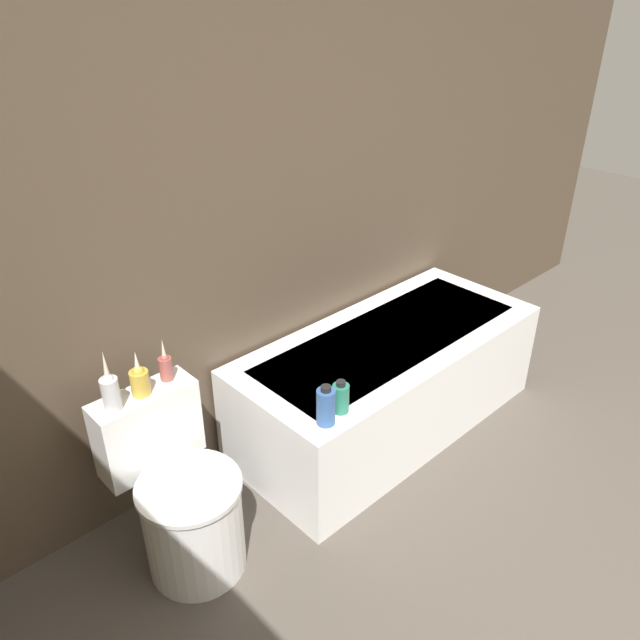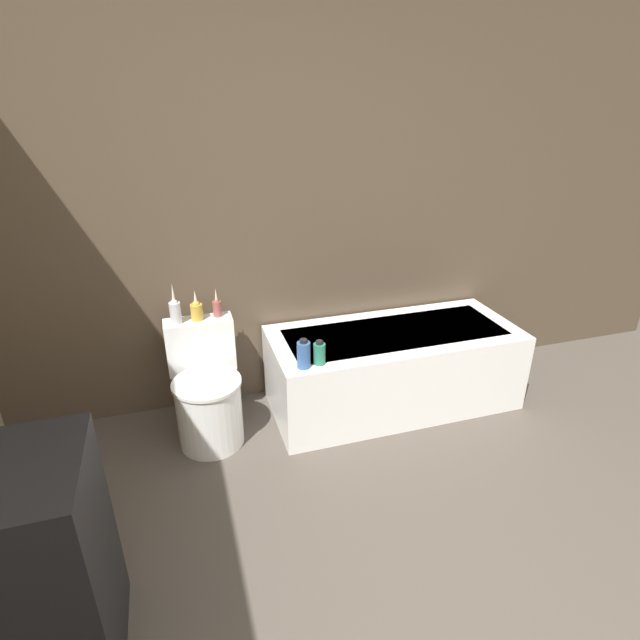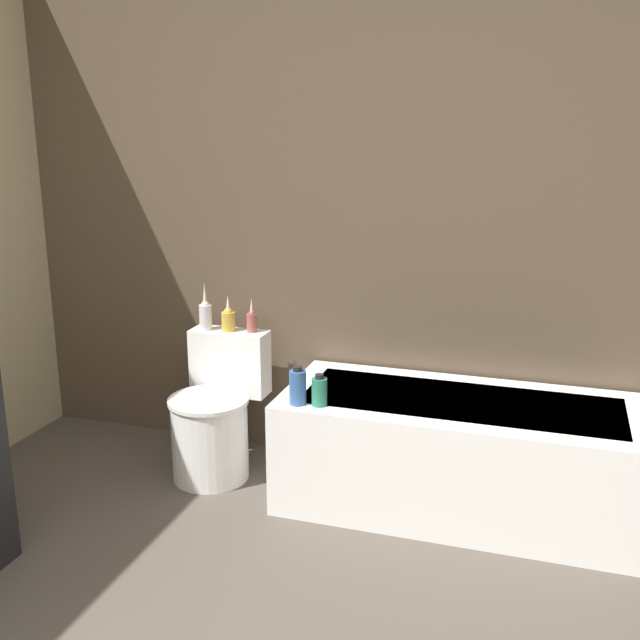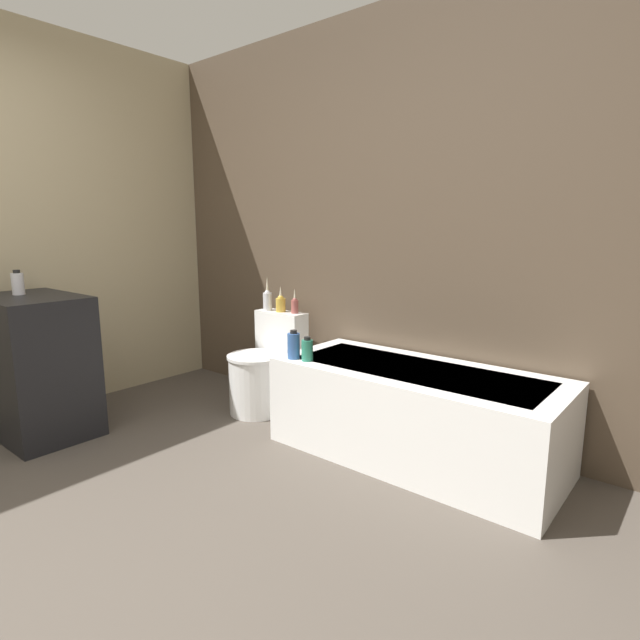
# 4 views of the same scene
# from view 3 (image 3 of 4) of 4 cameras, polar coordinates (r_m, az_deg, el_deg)

# --- Properties ---
(wall_back_tiled) EXTENTS (6.40, 0.06, 2.60)m
(wall_back_tiled) POSITION_cam_3_polar(r_m,az_deg,el_deg) (3.70, 1.23, 8.64)
(wall_back_tiled) COLOR brown
(wall_back_tiled) RESTS_ON ground_plane
(bathtub) EXTENTS (1.58, 0.69, 0.51)m
(bathtub) POSITION_cam_3_polar(r_m,az_deg,el_deg) (3.47, 10.46, -9.96)
(bathtub) COLOR white
(bathtub) RESTS_ON ground
(toilet) EXTENTS (0.40, 0.53, 0.68)m
(toilet) POSITION_cam_3_polar(r_m,az_deg,el_deg) (3.76, -8.00, -7.42)
(toilet) COLOR white
(toilet) RESTS_ON ground
(vase_gold) EXTENTS (0.06, 0.06, 0.24)m
(vase_gold) POSITION_cam_3_polar(r_m,az_deg,el_deg) (3.81, -8.72, 0.46)
(vase_gold) COLOR silver
(vase_gold) RESTS_ON toilet
(vase_silver) EXTENTS (0.07, 0.07, 0.18)m
(vase_silver) POSITION_cam_3_polar(r_m,az_deg,el_deg) (3.78, -6.99, 0.11)
(vase_silver) COLOR gold
(vase_silver) RESTS_ON toilet
(vase_bronze) EXTENTS (0.05, 0.05, 0.18)m
(vase_bronze) POSITION_cam_3_polar(r_m,az_deg,el_deg) (3.75, -5.22, -0.02)
(vase_bronze) COLOR #994C47
(vase_bronze) RESTS_ON toilet
(shampoo_bottle_tall) EXTENTS (0.07, 0.07, 0.17)m
(shampoo_bottle_tall) POSITION_cam_3_polar(r_m,az_deg,el_deg) (3.25, -1.71, -5.11)
(shampoo_bottle_tall) COLOR #335999
(shampoo_bottle_tall) RESTS_ON bathtub
(shampoo_bottle_short) EXTENTS (0.07, 0.07, 0.14)m
(shampoo_bottle_short) POSITION_cam_3_polar(r_m,az_deg,el_deg) (3.24, -0.05, -5.45)
(shampoo_bottle_short) COLOR #267259
(shampoo_bottle_short) RESTS_ON bathtub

